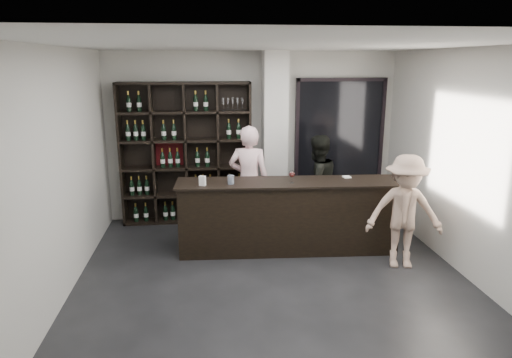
{
  "coord_description": "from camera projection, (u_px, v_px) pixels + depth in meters",
  "views": [
    {
      "loc": [
        -0.81,
        -5.12,
        2.72
      ],
      "look_at": [
        -0.12,
        1.1,
        1.1
      ],
      "focal_mm": 32.0,
      "sensor_mm": 36.0,
      "label": 1
    }
  ],
  "objects": [
    {
      "name": "glass_panel",
      "position": [
        339.0,
        138.0,
        8.1
      ],
      "size": [
        1.6,
        0.08,
        2.1
      ],
      "color": "black",
      "rests_on": "floor"
    },
    {
      "name": "floor",
      "position": [
        275.0,
        286.0,
        5.7
      ],
      "size": [
        5.0,
        5.5,
        0.01
      ],
      "primitive_type": "cube",
      "color": "black",
      "rests_on": "ground"
    },
    {
      "name": "wine_glass",
      "position": [
        292.0,
        176.0,
        6.42
      ],
      "size": [
        0.11,
        0.11,
        0.2
      ],
      "primitive_type": null,
      "rotation": [
        0.0,
        0.0,
        0.4
      ],
      "color": "white",
      "rests_on": "tasting_counter"
    },
    {
      "name": "spit_cup",
      "position": [
        231.0,
        180.0,
        6.37
      ],
      "size": [
        0.12,
        0.12,
        0.12
      ],
      "primitive_type": "cylinder",
      "rotation": [
        0.0,
        0.0,
        0.3
      ],
      "color": "#9BA9C0",
      "rests_on": "tasting_counter"
    },
    {
      "name": "taster_pink",
      "position": [
        249.0,
        181.0,
        7.24
      ],
      "size": [
        0.73,
        0.56,
        1.77
      ],
      "primitive_type": "imported",
      "rotation": [
        0.0,
        0.0,
        2.91
      ],
      "color": "#F5C5C8",
      "rests_on": "floor"
    },
    {
      "name": "taster_black",
      "position": [
        316.0,
        184.0,
        7.38
      ],
      "size": [
        0.96,
        0.87,
        1.6
      ],
      "primitive_type": "imported",
      "rotation": [
        0.0,
        0.0,
        3.57
      ],
      "color": "black",
      "rests_on": "floor"
    },
    {
      "name": "structural_column",
      "position": [
        275.0,
        139.0,
        7.75
      ],
      "size": [
        0.4,
        0.4,
        2.9
      ],
      "primitive_type": "cube",
      "color": "silver",
      "rests_on": "floor"
    },
    {
      "name": "tasting_counter",
      "position": [
        288.0,
        216.0,
        6.66
      ],
      "size": [
        3.21,
        0.67,
        1.06
      ],
      "rotation": [
        0.0,
        0.0,
        -0.05
      ],
      "color": "black",
      "rests_on": "floor"
    },
    {
      "name": "card_stand",
      "position": [
        202.0,
        181.0,
        6.29
      ],
      "size": [
        0.1,
        0.08,
        0.14
      ],
      "primitive_type": "cube",
      "rotation": [
        0.0,
        0.0,
        -0.41
      ],
      "color": "white",
      "rests_on": "tasting_counter"
    },
    {
      "name": "wine_shelf",
      "position": [
        186.0,
        154.0,
        7.74
      ],
      "size": [
        2.2,
        0.35,
        2.4
      ],
      "primitive_type": null,
      "color": "black",
      "rests_on": "floor"
    },
    {
      "name": "napkin_stack",
      "position": [
        347.0,
        177.0,
        6.74
      ],
      "size": [
        0.12,
        0.12,
        0.02
      ],
      "primitive_type": "cube",
      "rotation": [
        0.0,
        0.0,
        0.11
      ],
      "color": "white",
      "rests_on": "tasting_counter"
    },
    {
      "name": "customer",
      "position": [
        405.0,
        212.0,
        6.08
      ],
      "size": [
        1.1,
        0.77,
        1.55
      ],
      "primitive_type": "imported",
      "rotation": [
        0.0,
        0.0,
        -0.21
      ],
      "color": "tan",
      "rests_on": "floor"
    }
  ]
}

